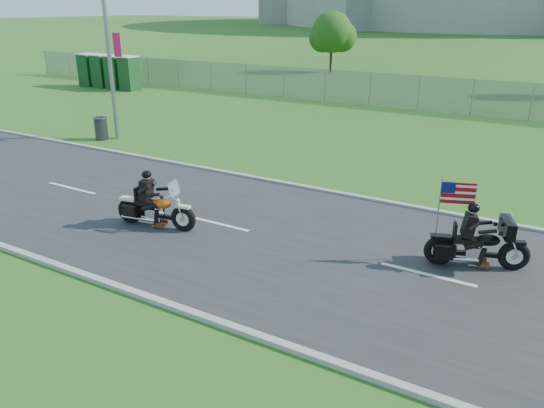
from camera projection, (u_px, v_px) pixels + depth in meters
The scene contains 14 objects.
ground at pixel (277, 239), 14.09m from camera, with size 420.00×420.00×0.00m, color #295019.
road at pixel (277, 239), 14.08m from camera, with size 120.00×8.00×0.04m, color #28282B.
curb_north at pixel (339, 194), 17.33m from camera, with size 120.00×0.18×0.12m, color #9E9B93.
curb_south at pixel (178, 308), 10.81m from camera, with size 120.00×0.18×0.12m, color #9E9B93.
fence at pixel (370, 89), 32.22m from camera, with size 60.00×0.03×2.00m, color gray.
streetlight at pixel (109, 9), 22.78m from camera, with size 0.90×2.46×10.00m.
porta_toilet_a at pixel (129, 74), 37.81m from camera, with size 1.10×1.10×2.30m, color #14401A.
porta_toilet_b at pixel (115, 73), 38.47m from camera, with size 1.10×1.10×2.30m, color #14401A.
porta_toilet_c at pixel (101, 72), 39.14m from camera, with size 1.10×1.10×2.30m, color #14401A.
porta_toilet_d at pixel (88, 70), 39.80m from camera, with size 1.10×1.10×2.30m, color #14401A.
tree_fence_mid at pixel (332, 34), 46.96m from camera, with size 3.96×3.69×5.30m.
motorcycle_lead at pixel (154, 210), 14.67m from camera, with size 2.45×0.88×1.66m.
motorcycle_follow at pixel (477, 246), 12.40m from camera, with size 2.32×1.20×2.01m.
trash_can at pixel (101, 129), 24.23m from camera, with size 0.58×0.58×1.00m, color #403F45.
Camera 1 is at (6.40, -11.13, 5.88)m, focal length 35.00 mm.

